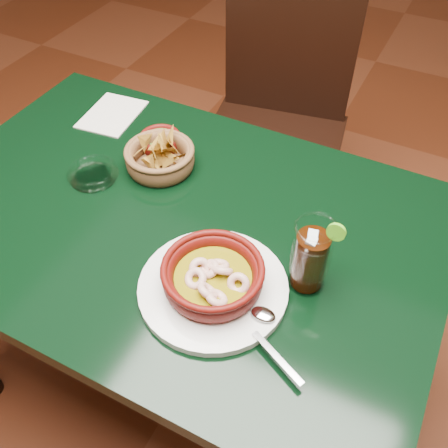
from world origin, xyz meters
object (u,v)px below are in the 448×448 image
at_px(dining_chair, 277,122).
at_px(cola_drink, 311,257).
at_px(dining_table, 176,245).
at_px(shrimp_plate, 213,280).
at_px(chip_basket, 160,158).

xyz_separation_m(dining_chair, cola_drink, (0.36, -0.75, 0.28)).
bearing_deg(dining_chair, cola_drink, -64.22).
bearing_deg(dining_table, shrimp_plate, -38.13).
relative_size(dining_chair, cola_drink, 5.45).
distance_m(dining_chair, cola_drink, 0.88).
relative_size(dining_table, chip_basket, 5.90).
height_order(dining_table, dining_chair, dining_chair).
height_order(dining_table, shrimp_plate, shrimp_plate).
bearing_deg(cola_drink, chip_basket, 159.09).
distance_m(shrimp_plate, chip_basket, 0.40).
xyz_separation_m(shrimp_plate, chip_basket, (-0.29, 0.27, -0.00)).
height_order(shrimp_plate, chip_basket, chip_basket).
distance_m(dining_table, shrimp_plate, 0.26).
bearing_deg(cola_drink, dining_chair, 115.78).
bearing_deg(chip_basket, dining_chair, 81.85).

